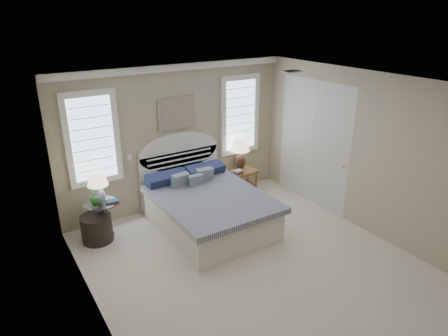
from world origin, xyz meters
TOP-DOWN VIEW (x-y plane):
  - floor at (0.00, 0.00)m, footprint 4.50×5.00m
  - ceiling at (0.00, 0.00)m, footprint 4.50×5.00m
  - wall_back at (0.00, 2.50)m, footprint 4.50×0.02m
  - wall_left at (-2.25, 0.00)m, footprint 0.02×5.00m
  - wall_right at (2.25, 0.00)m, footprint 0.02×5.00m
  - crown_molding at (0.00, 2.46)m, footprint 4.50×0.08m
  - hvac_vent at (1.20, 0.80)m, footprint 0.30×0.20m
  - switch_plate at (-0.95, 2.48)m, footprint 0.08×0.01m
  - window_left at (-1.55, 2.48)m, footprint 0.90×0.06m
  - window_right at (1.40, 2.48)m, footprint 0.90×0.06m
  - painting at (0.00, 2.46)m, footprint 0.74×0.04m
  - closet_door at (2.23, 1.20)m, footprint 0.02×1.80m
  - bed at (0.00, 1.46)m, footprint 1.72×2.28m
  - side_table_left at (-1.65, 2.05)m, footprint 0.56×0.56m
  - nightstand_right at (1.30, 2.15)m, footprint 0.50×0.40m
  - floor_pot at (-1.78, 1.96)m, footprint 0.62×0.62m
  - lamp_left at (-1.66, 2.04)m, footprint 0.38×0.38m
  - lamp_right at (1.30, 2.30)m, footprint 0.52×0.52m
  - potted_plant at (-1.72, 2.03)m, footprint 0.24×0.24m
  - books_left at (-1.50, 1.91)m, footprint 0.21×0.15m
  - books_right at (1.10, 2.06)m, footprint 0.19×0.14m

SIDE VIEW (x-z plane):
  - floor at x=0.00m, z-range -0.01..0.01m
  - floor_pot at x=-1.78m, z-range 0.00..0.46m
  - bed at x=0.00m, z-range -0.35..1.12m
  - nightstand_right at x=1.30m, z-range 0.12..0.65m
  - side_table_left at x=-1.65m, z-range 0.07..0.70m
  - books_right at x=1.10m, z-range 0.53..0.60m
  - books_left at x=-1.50m, z-range 0.63..0.68m
  - potted_plant at x=-1.72m, z-range 0.63..0.98m
  - lamp_right at x=1.30m, z-range 0.60..1.26m
  - lamp_left at x=-1.66m, z-range 0.69..1.24m
  - switch_plate at x=-0.95m, z-range 1.09..1.21m
  - closet_door at x=2.23m, z-range 0.00..2.40m
  - wall_back at x=0.00m, z-range 0.00..2.70m
  - wall_left at x=-2.25m, z-range 0.00..2.70m
  - wall_right at x=2.25m, z-range 0.00..2.70m
  - window_left at x=-1.55m, z-range 0.80..2.40m
  - window_right at x=1.40m, z-range 0.80..2.40m
  - painting at x=0.00m, z-range 1.53..2.11m
  - crown_molding at x=0.00m, z-range 2.58..2.70m
  - hvac_vent at x=1.20m, z-range 2.67..2.69m
  - ceiling at x=0.00m, z-range 2.70..2.71m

